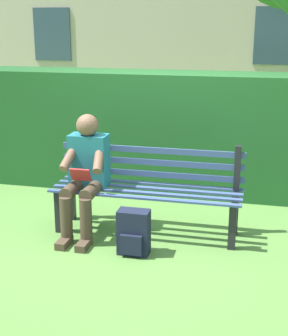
# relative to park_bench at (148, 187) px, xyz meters

# --- Properties ---
(ground) EXTENTS (60.00, 60.00, 0.00)m
(ground) POSITION_rel_park_bench_xyz_m (0.00, 0.08, -0.47)
(ground) COLOR #517F38
(park_bench) EXTENTS (1.89, 0.51, 0.91)m
(park_bench) POSITION_rel_park_bench_xyz_m (0.00, 0.00, 0.00)
(park_bench) COLOR black
(park_bench) RESTS_ON ground
(person_seated) EXTENTS (0.44, 0.73, 1.20)m
(person_seated) POSITION_rel_park_bench_xyz_m (0.60, 0.18, 0.17)
(person_seated) COLOR #1E6672
(person_seated) RESTS_ON ground
(hedge_backdrop) EXTENTS (5.50, 0.77, 1.57)m
(hedge_backdrop) POSITION_rel_park_bench_xyz_m (-0.13, -1.36, 0.30)
(hedge_backdrop) COLOR #1E5123
(hedge_backdrop) RESTS_ON ground
(backpack) EXTENTS (0.29, 0.24, 0.42)m
(backpack) POSITION_rel_park_bench_xyz_m (0.01, 0.56, -0.26)
(backpack) COLOR #191E33
(backpack) RESTS_ON ground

